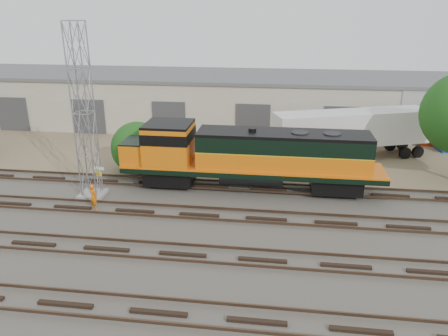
# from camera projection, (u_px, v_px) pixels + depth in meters

# --- Properties ---
(ground) EXTENTS (140.00, 140.00, 0.00)m
(ground) POSITION_uv_depth(u_px,v_px,m) (195.00, 228.00, 24.72)
(ground) COLOR #47423A
(ground) RESTS_ON ground
(dirt_strip) EXTENTS (80.00, 16.00, 0.02)m
(dirt_strip) POSITION_uv_depth(u_px,v_px,m) (227.00, 148.00, 38.67)
(dirt_strip) COLOR #726047
(dirt_strip) RESTS_ON ground
(tracks) EXTENTS (80.00, 20.40, 0.28)m
(tracks) POSITION_uv_depth(u_px,v_px,m) (183.00, 254.00, 21.91)
(tracks) COLOR black
(tracks) RESTS_ON ground
(warehouse) EXTENTS (58.40, 10.40, 5.30)m
(warehouse) POSITION_uv_depth(u_px,v_px,m) (238.00, 101.00, 45.17)
(warehouse) COLOR beige
(warehouse) RESTS_ON ground
(locomotive) EXTENTS (17.50, 3.07, 4.21)m
(locomotive) POSITION_uv_depth(u_px,v_px,m) (247.00, 156.00, 29.17)
(locomotive) COLOR black
(locomotive) RESTS_ON tracks
(signal_tower) EXTENTS (1.62, 1.62, 11.02)m
(signal_tower) POSITION_uv_depth(u_px,v_px,m) (84.00, 117.00, 27.10)
(signal_tower) COLOR gray
(signal_tower) RESTS_ON ground
(sign_post) EXTENTS (0.82, 0.18, 2.02)m
(sign_post) POSITION_uv_depth(u_px,v_px,m) (99.00, 175.00, 28.56)
(sign_post) COLOR gray
(sign_post) RESTS_ON ground
(worker) EXTENTS (0.70, 0.64, 1.61)m
(worker) POSITION_uv_depth(u_px,v_px,m) (93.00, 197.00, 26.81)
(worker) COLOR orange
(worker) RESTS_ON ground
(semi_trailer) EXTENTS (12.90, 6.71, 3.93)m
(semi_trailer) POSITION_uv_depth(u_px,v_px,m) (355.00, 129.00, 35.35)
(semi_trailer) COLOR silver
(semi_trailer) RESTS_ON ground
(dumpster_red) EXTENTS (1.54, 1.45, 1.40)m
(dumpster_red) POSITION_uv_depth(u_px,v_px,m) (427.00, 137.00, 39.45)
(dumpster_red) COLOR #992E10
(dumpster_red) RESTS_ON ground
(tree_mid) EXTENTS (4.17, 3.97, 3.97)m
(tree_mid) POSITION_uv_depth(u_px,v_px,m) (140.00, 150.00, 32.86)
(tree_mid) COLOR #382619
(tree_mid) RESTS_ON ground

